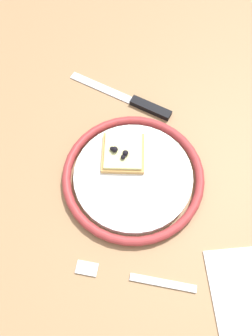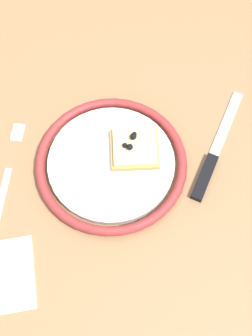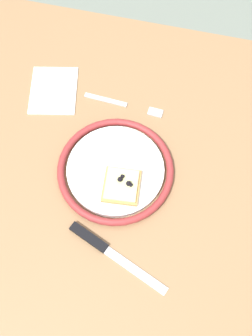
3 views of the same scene
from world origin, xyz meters
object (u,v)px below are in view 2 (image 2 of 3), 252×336
pizza_slice_near (135,148)px  fork (8,172)px  knife (211,162)px  plate (111,163)px  dining_table (136,200)px

pizza_slice_near → fork: bearing=-168.0°
pizza_slice_near → knife: bearing=-4.9°
pizza_slice_near → plate: bearing=-148.8°
pizza_slice_near → dining_table: bearing=-84.1°
plate → pizza_slice_near: 0.05m
fork → dining_table: bearing=-3.3°
plate → fork: bearing=-172.9°
dining_table → knife: (0.13, 0.05, 0.08)m
pizza_slice_near → knife: 0.14m
plate → knife: size_ratio=1.15×
knife → plate: bearing=-176.0°
dining_table → plate: plate is taller
plate → fork: size_ratio=1.32×
dining_table → pizza_slice_near: bearing=95.9°
pizza_slice_near → fork: 0.23m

